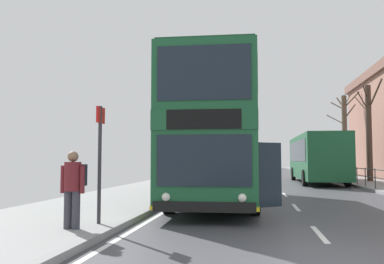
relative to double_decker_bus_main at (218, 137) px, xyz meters
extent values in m
cube|color=silver|center=(2.60, -5.82, -2.37)|extent=(0.12, 2.00, 0.00)
cube|color=silver|center=(2.60, -1.02, -2.37)|extent=(0.12, 2.00, 0.00)
cube|color=silver|center=(2.60, 3.78, -2.37)|extent=(0.12, 2.00, 0.00)
cube|color=silver|center=(2.60, 8.58, -2.37)|extent=(0.12, 2.00, 0.00)
cube|color=silver|center=(2.60, 13.38, -2.37)|extent=(0.12, 2.00, 0.00)
cube|color=silver|center=(2.60, 18.18, -2.37)|extent=(0.12, 2.00, 0.00)
cube|color=silver|center=(2.60, 22.98, -2.37)|extent=(0.12, 2.00, 0.00)
cube|color=silver|center=(2.60, 27.78, -2.37)|extent=(0.12, 2.00, 0.00)
cube|color=silver|center=(2.60, 32.58, -2.37)|extent=(0.12, 2.00, 0.00)
cube|color=silver|center=(2.60, 37.38, -2.37)|extent=(0.12, 2.00, 0.00)
cube|color=silver|center=(2.60, 42.18, -2.37)|extent=(0.12, 2.00, 0.00)
cube|color=silver|center=(-1.35, -8.42, -2.37)|extent=(0.12, 133.00, 0.00)
cube|color=gray|center=(-1.70, -8.42, -2.30)|extent=(0.20, 140.00, 0.14)
cube|color=#19512D|center=(0.00, 0.02, -1.08)|extent=(2.76, 10.59, 1.89)
cube|color=#19512D|center=(0.00, 0.02, 0.11)|extent=(2.77, 10.64, 0.49)
cube|color=#19512D|center=(0.00, 0.02, 1.22)|extent=(2.76, 10.59, 1.72)
cube|color=#154527|center=(0.00, 0.02, 2.12)|extent=(2.67, 10.27, 0.08)
cube|color=#19232D|center=(0.12, -5.26, -0.85)|extent=(2.22, 0.08, 1.21)
cube|color=black|center=(0.12, -5.27, 0.11)|extent=(1.77, 0.07, 0.47)
cube|color=#19232D|center=(0.12, -5.26, 1.22)|extent=(2.22, 0.08, 1.31)
cube|color=black|center=(0.12, -5.27, -1.92)|extent=(2.40, 0.13, 0.24)
cube|color=yellow|center=(0.00, 0.02, -1.96)|extent=(2.78, 10.64, 0.10)
cube|color=#19232D|center=(1.26, 0.31, -0.81)|extent=(0.20, 8.21, 0.98)
cube|color=#19232D|center=(1.27, 0.04, 1.31)|extent=(0.23, 9.48, 1.03)
cube|color=#19232D|center=(-1.28, 0.25, -0.81)|extent=(0.20, 8.21, 0.98)
cube|color=#19232D|center=(-1.27, -0.01, 1.31)|extent=(0.23, 9.48, 1.03)
sphere|color=white|center=(1.00, -5.26, -1.70)|extent=(0.20, 0.20, 0.20)
sphere|color=white|center=(-0.77, -5.30, -1.70)|extent=(0.20, 0.20, 0.20)
cube|color=#19232D|center=(1.63, -4.17, -1.21)|extent=(0.67, 0.51, 1.62)
cube|color=black|center=(1.29, -3.87, -1.21)|extent=(0.12, 0.90, 1.62)
cylinder|color=black|center=(1.28, -3.02, -1.85)|extent=(0.32, 1.05, 1.04)
cylinder|color=black|center=(-1.14, -3.08, -1.85)|extent=(0.32, 1.05, 1.04)
cylinder|color=black|center=(1.13, 3.41, -1.85)|extent=(0.32, 1.05, 1.04)
cylinder|color=black|center=(-1.29, 3.35, -1.85)|extent=(0.32, 1.05, 1.04)
cube|color=#19512D|center=(5.37, 13.45, -0.67)|extent=(2.50, 10.86, 2.76)
cube|color=#19232D|center=(4.12, 13.45, -0.28)|extent=(0.04, 9.23, 1.33)
cube|color=#19232D|center=(6.62, 13.45, -0.28)|extent=(0.04, 9.23, 1.33)
cube|color=#19232D|center=(5.38, 18.89, -0.39)|extent=(2.13, 0.03, 1.66)
cylinder|color=black|center=(4.19, 16.88, -1.89)|extent=(0.28, 0.96, 0.96)
cylinder|color=black|center=(6.57, 16.87, -1.89)|extent=(0.28, 0.96, 0.96)
cylinder|color=black|center=(4.18, 9.83, -1.89)|extent=(0.28, 0.96, 0.96)
cylinder|color=black|center=(6.55, 9.82, -1.89)|extent=(0.28, 0.96, 0.96)
cylinder|color=#2D3338|center=(7.05, 6.21, -1.75)|extent=(0.05, 0.05, 0.96)
cylinder|color=#2D3338|center=(7.05, 7.97, -1.75)|extent=(0.05, 0.05, 0.96)
cylinder|color=#2D3338|center=(7.05, 9.73, -1.75)|extent=(0.05, 0.05, 0.96)
cylinder|color=#2D3338|center=(7.05, 11.49, -1.75)|extent=(0.05, 0.05, 0.96)
cylinder|color=#2D3338|center=(7.05, 13.25, -1.75)|extent=(0.05, 0.05, 0.96)
cylinder|color=#383842|center=(-2.30, -6.79, -1.83)|extent=(0.18, 0.18, 0.80)
cylinder|color=#383842|center=(-2.49, -6.77, -1.83)|extent=(0.18, 0.18, 0.80)
cylinder|color=maroon|center=(-2.40, -6.78, -1.17)|extent=(0.37, 0.37, 0.59)
cylinder|color=maroon|center=(-2.18, -6.80, -1.23)|extent=(0.11, 0.11, 0.56)
cylinder|color=maroon|center=(-2.62, -6.76, -1.23)|extent=(0.11, 0.11, 0.56)
sphere|color=#84664C|center=(-2.40, -6.78, -0.76)|extent=(0.24, 0.24, 0.22)
cube|color=black|center=(-2.37, -6.52, -1.15)|extent=(0.30, 0.21, 0.45)
cylinder|color=#2D2D33|center=(-2.11, -6.04, -0.93)|extent=(0.08, 0.08, 2.59)
cube|color=red|center=(-2.11, -6.02, 0.17)|extent=(0.04, 0.44, 0.36)
cylinder|color=#423328|center=(8.78, 13.59, 0.92)|extent=(0.38, 0.38, 6.30)
cylinder|color=#423328|center=(9.04, 12.92, 3.33)|extent=(0.66, 1.46, 1.89)
cylinder|color=#423328|center=(8.60, 14.52, 2.90)|extent=(0.44, 1.93, 1.36)
cylinder|color=#423328|center=(8.38, 13.29, 2.98)|extent=(0.88, 0.69, 1.23)
cylinder|color=#423328|center=(8.54, 13.26, 3.52)|extent=(0.57, 0.74, 1.06)
cylinder|color=brown|center=(8.89, 21.36, 1.18)|extent=(0.42, 0.42, 6.81)
cylinder|color=brown|center=(9.33, 21.26, 3.20)|extent=(0.99, 0.32, 1.26)
cylinder|color=brown|center=(8.68, 21.75, 4.01)|extent=(0.55, 0.91, 1.09)
cylinder|color=brown|center=(8.47, 21.92, 3.79)|extent=(0.97, 1.23, 0.86)
cylinder|color=brown|center=(9.51, 21.36, 4.21)|extent=(1.33, 0.12, 1.42)
cylinder|color=brown|center=(9.10, 20.92, 4.14)|extent=(0.50, 0.94, 1.02)
cylinder|color=brown|center=(8.18, 21.41, 2.56)|extent=(1.46, 0.17, 0.87)
camera|label=1|loc=(1.26, -14.75, -0.82)|focal=38.47mm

